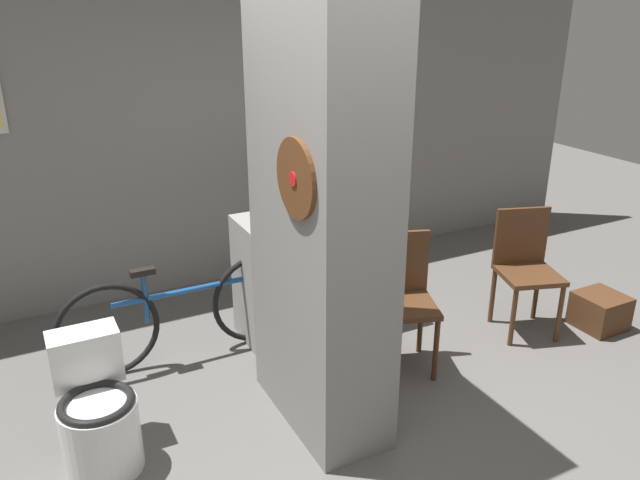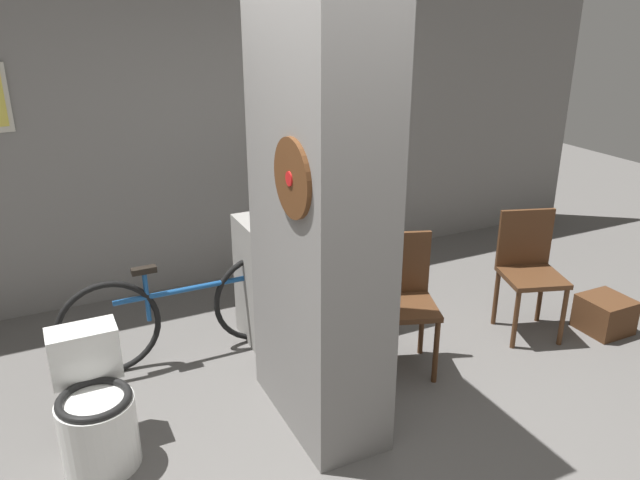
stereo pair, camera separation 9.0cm
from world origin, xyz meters
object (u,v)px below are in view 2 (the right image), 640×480
(chair_near_pillar, at_px, (402,295))
(toilet, at_px, (95,412))
(chair_by_doorway, at_px, (529,267))
(bottle_tall, at_px, (319,199))
(bicycle, at_px, (188,310))

(chair_near_pillar, bearing_deg, toilet, -157.48)
(chair_near_pillar, height_order, chair_by_doorway, same)
(chair_by_doorway, relative_size, bottle_tall, 3.47)
(toilet, relative_size, chair_by_doorway, 0.76)
(toilet, xyz_separation_m, chair_near_pillar, (1.98, 0.10, 0.22))
(chair_near_pillar, distance_m, bicycle, 1.46)
(chair_by_doorway, xyz_separation_m, bicycle, (-2.35, 0.73, -0.17))
(bicycle, xyz_separation_m, bottle_tall, (1.00, -0.01, 0.66))
(bicycle, bearing_deg, bottle_tall, -0.33)
(toilet, height_order, chair_by_doorway, chair_by_doorway)
(bicycle, relative_size, bottle_tall, 6.48)
(bicycle, height_order, bottle_tall, bottle_tall)
(toilet, bearing_deg, chair_by_doorway, 1.59)
(toilet, height_order, chair_near_pillar, chair_near_pillar)
(toilet, distance_m, chair_near_pillar, 2.00)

